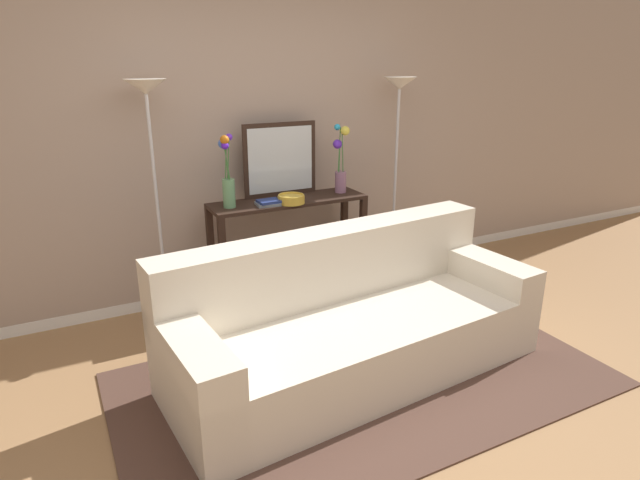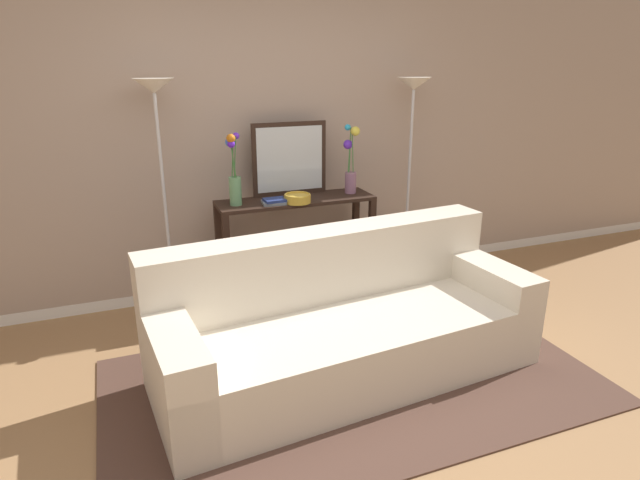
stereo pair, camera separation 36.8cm
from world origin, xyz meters
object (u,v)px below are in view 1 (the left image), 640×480
at_px(vase_tall_flowers, 228,176).
at_px(vase_short_flowers, 341,164).
at_px(couch, 352,325).
at_px(floor_lamp_right, 398,123).
at_px(fruit_bowl, 291,199).
at_px(floor_lamp_left, 150,137).
at_px(console_table, 289,232).
at_px(book_stack, 268,203).
at_px(wall_mirror, 280,160).
at_px(book_row_under_console, 250,300).

distance_m(vase_tall_flowers, vase_short_flowers, 0.98).
height_order(couch, floor_lamp_right, floor_lamp_right).
distance_m(floor_lamp_right, vase_tall_flowers, 1.57).
bearing_deg(fruit_bowl, couch, -93.55).
bearing_deg(fruit_bowl, vase_short_flowers, 14.86).
xyz_separation_m(floor_lamp_left, vase_short_flowers, (1.49, -0.02, -0.32)).
distance_m(console_table, book_stack, 0.37).
xyz_separation_m(couch, floor_lamp_right, (1.14, 1.21, 1.08)).
distance_m(vase_short_flowers, book_stack, 0.73).
bearing_deg(floor_lamp_left, couch, -52.87).
xyz_separation_m(floor_lamp_right, vase_tall_flowers, (-1.54, -0.05, -0.30)).
bearing_deg(vase_tall_flowers, fruit_bowl, -12.46).
height_order(couch, fruit_bowl, fruit_bowl).
distance_m(vase_tall_flowers, book_stack, 0.37).
bearing_deg(floor_lamp_right, vase_tall_flowers, -178.20).
relative_size(couch, floor_lamp_left, 1.37).
xyz_separation_m(console_table, vase_tall_flowers, (-0.49, -0.01, 0.51)).
bearing_deg(console_table, wall_mirror, 88.44).
relative_size(wall_mirror, fruit_bowl, 2.96).
bearing_deg(vase_short_flowers, floor_lamp_right, 1.59).
relative_size(couch, book_stack, 12.90).
xyz_separation_m(floor_lamp_right, wall_mirror, (-1.05, 0.11, -0.24)).
bearing_deg(couch, console_table, 85.57).
distance_m(couch, vase_tall_flowers, 1.46).
height_order(floor_lamp_right, wall_mirror, floor_lamp_right).
bearing_deg(vase_tall_flowers, couch, -70.99).
bearing_deg(floor_lamp_left, wall_mirror, 6.42).
bearing_deg(fruit_bowl, book_row_under_console, 160.91).
distance_m(console_table, floor_lamp_left, 1.30).
distance_m(wall_mirror, book_stack, 0.42).
xyz_separation_m(floor_lamp_left, book_stack, (0.80, -0.13, -0.53)).
bearing_deg(fruit_bowl, console_table, 77.51).
relative_size(couch, book_row_under_console, 7.51).
relative_size(couch, floor_lamp_right, 1.38).
bearing_deg(vase_tall_flowers, console_table, 1.25).
bearing_deg(floor_lamp_left, console_table, -2.16).
distance_m(console_table, fruit_bowl, 0.33).
bearing_deg(console_table, book_row_under_console, 180.00).
bearing_deg(floor_lamp_left, vase_tall_flowers, -5.38).
bearing_deg(floor_lamp_right, book_row_under_console, -178.45).
distance_m(wall_mirror, book_row_under_console, 1.16).
height_order(fruit_bowl, book_stack, fruit_bowl).
bearing_deg(couch, fruit_bowl, 86.45).
xyz_separation_m(vase_short_flowers, book_row_under_console, (-0.84, -0.02, -1.04)).
height_order(floor_lamp_right, vase_tall_flowers, floor_lamp_right).
bearing_deg(console_table, book_stack, -156.71).
xyz_separation_m(floor_lamp_left, fruit_bowl, (0.98, -0.15, -0.52)).
bearing_deg(book_stack, book_row_under_console, 149.10).
distance_m(console_table, floor_lamp_right, 1.33).
xyz_separation_m(couch, book_stack, (-0.11, 1.08, 0.56)).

